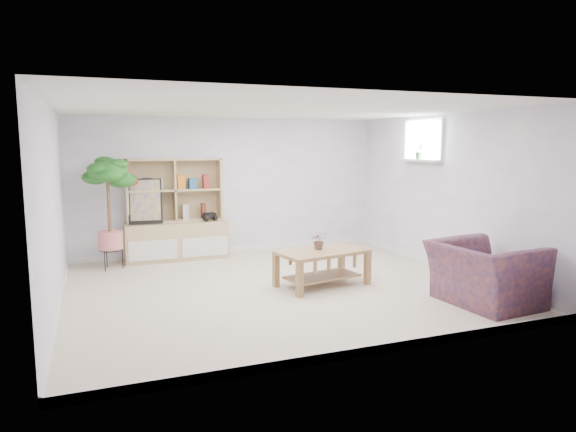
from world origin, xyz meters
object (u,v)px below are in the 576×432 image
object	(u,v)px
armchair	(485,270)
storage_unit	(176,209)
coffee_table	(322,268)
floor_tree	(109,213)

from	to	relation	value
armchair	storage_unit	bearing A→B (deg)	34.22
storage_unit	coffee_table	xyz separation A→B (m)	(1.61, -2.40, -0.61)
storage_unit	floor_tree	size ratio (longest dim) A/B	0.97
armchair	coffee_table	bearing A→B (deg)	41.15
storage_unit	floor_tree	world-z (taller)	floor_tree
storage_unit	coffee_table	size ratio (longest dim) A/B	1.41
floor_tree	armchair	bearing A→B (deg)	-39.93
storage_unit	coffee_table	distance (m)	2.95
coffee_table	floor_tree	world-z (taller)	floor_tree
coffee_table	armchair	distance (m)	2.10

